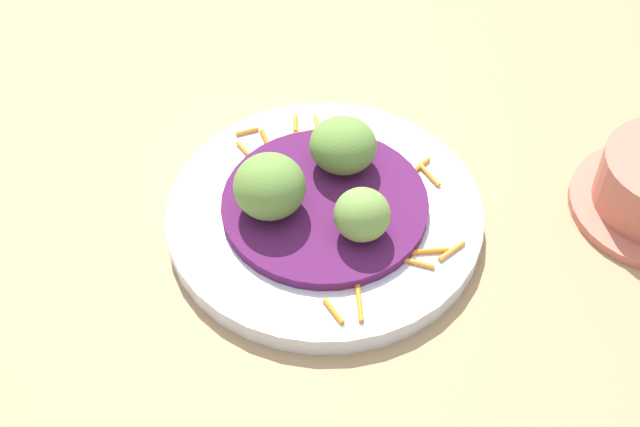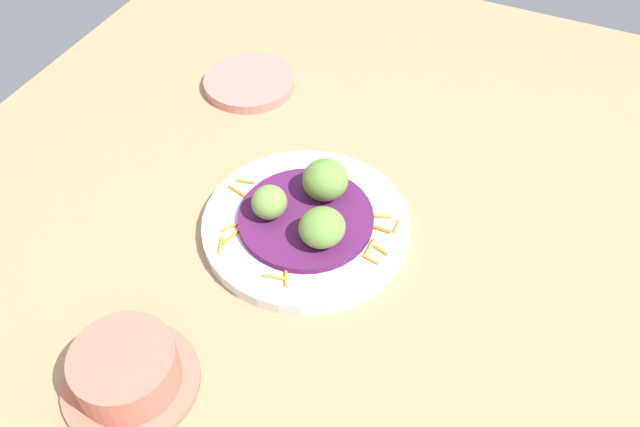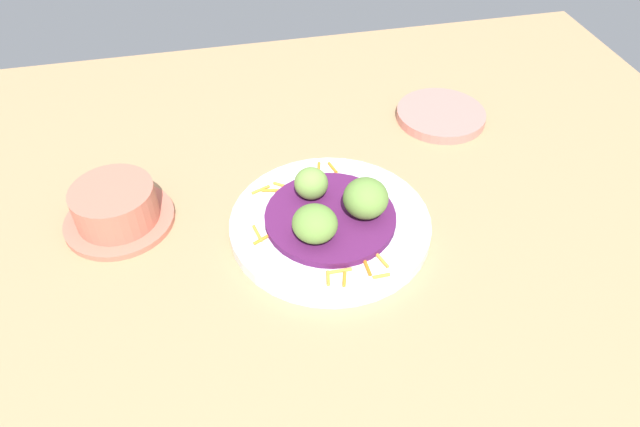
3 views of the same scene
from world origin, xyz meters
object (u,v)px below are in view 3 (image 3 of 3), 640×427
object	(u,v)px
guac_scoop_center	(366,198)
side_plate_small	(441,115)
guac_scoop_left	(315,224)
guac_scoop_right	(311,183)
main_plate	(330,225)
terracotta_bowl	(116,208)

from	to	relation	value
guac_scoop_center	side_plate_small	size ratio (longest dim) A/B	0.40
guac_scoop_left	guac_scoop_right	bearing A→B (deg)	81.44
main_plate	side_plate_small	world-z (taller)	main_plate
guac_scoop_right	terracotta_bowl	bearing A→B (deg)	172.60
guac_scoop_right	terracotta_bowl	distance (cm)	24.23
main_plate	guac_scoop_right	distance (cm)	5.60
main_plate	guac_scoop_left	distance (cm)	5.68
guac_scoop_left	guac_scoop_center	world-z (taller)	guac_scoop_center
guac_scoop_left	terracotta_bowl	size ratio (longest dim) A/B	0.39
guac_scoop_left	guac_scoop_center	xyz separation A→B (cm)	(6.75, 2.65, 0.27)
side_plate_small	terracotta_bowl	distance (cm)	49.35
guac_scoop_left	guac_scoop_center	distance (cm)	7.26
guac_scoop_center	guac_scoop_right	size ratio (longest dim) A/B	1.30
guac_scoop_center	side_plate_small	distance (cm)	27.56
main_plate	terracotta_bowl	bearing A→B (deg)	164.62
guac_scoop_center	terracotta_bowl	distance (cm)	30.68
main_plate	terracotta_bowl	world-z (taller)	terracotta_bowl
guac_scoop_left	guac_scoop_right	distance (cm)	7.26
guac_scoop_left	terracotta_bowl	xyz separation A→B (cm)	(-22.86, 10.28, -2.21)
main_plate	side_plate_small	size ratio (longest dim) A/B	1.83
main_plate	guac_scoop_right	size ratio (longest dim) A/B	5.88
guac_scoop_left	side_plate_small	world-z (taller)	guac_scoop_left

